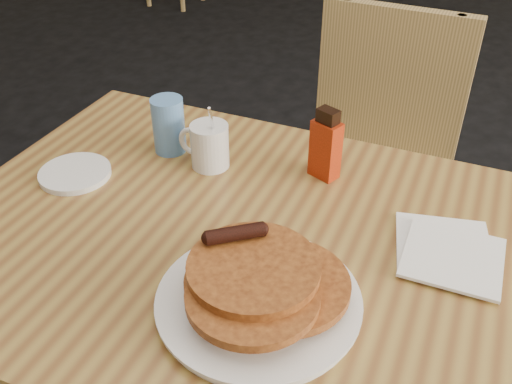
{
  "coord_description": "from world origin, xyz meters",
  "views": [
    {
      "loc": [
        0.36,
        -0.73,
        1.39
      ],
      "look_at": [
        0.01,
        0.03,
        0.79
      ],
      "focal_mm": 40.0,
      "sensor_mm": 36.0,
      "label": 1
    }
  ],
  "objects_px": {
    "pancake_plate": "(259,291)",
    "coffee_mug": "(209,145)",
    "main_table": "(267,260)",
    "chair_main_far": "(375,148)",
    "syrup_bottle": "(326,146)",
    "blue_tumbler": "(169,125)"
  },
  "relations": [
    {
      "from": "syrup_bottle",
      "to": "main_table",
      "type": "bearing_deg",
      "value": -73.82
    },
    {
      "from": "main_table",
      "to": "pancake_plate",
      "type": "xyz_separation_m",
      "value": [
        0.05,
        -0.14,
        0.07
      ]
    },
    {
      "from": "coffee_mug",
      "to": "blue_tumbler",
      "type": "relative_size",
      "value": 1.22
    },
    {
      "from": "main_table",
      "to": "chair_main_far",
      "type": "relative_size",
      "value": 1.36
    },
    {
      "from": "pancake_plate",
      "to": "coffee_mug",
      "type": "height_order",
      "value": "coffee_mug"
    },
    {
      "from": "coffee_mug",
      "to": "syrup_bottle",
      "type": "relative_size",
      "value": 0.99
    },
    {
      "from": "chair_main_far",
      "to": "main_table",
      "type": "bearing_deg",
      "value": -91.2
    },
    {
      "from": "coffee_mug",
      "to": "pancake_plate",
      "type": "bearing_deg",
      "value": -31.69
    },
    {
      "from": "pancake_plate",
      "to": "blue_tumbler",
      "type": "height_order",
      "value": "blue_tumbler"
    },
    {
      "from": "chair_main_far",
      "to": "syrup_bottle",
      "type": "height_order",
      "value": "chair_main_far"
    },
    {
      "from": "coffee_mug",
      "to": "syrup_bottle",
      "type": "xyz_separation_m",
      "value": [
        0.23,
        0.06,
        0.02
      ]
    },
    {
      "from": "main_table",
      "to": "coffee_mug",
      "type": "bearing_deg",
      "value": 140.35
    },
    {
      "from": "blue_tumbler",
      "to": "chair_main_far",
      "type": "bearing_deg",
      "value": 57.75
    },
    {
      "from": "syrup_bottle",
      "to": "pancake_plate",
      "type": "bearing_deg",
      "value": -65.06
    },
    {
      "from": "main_table",
      "to": "syrup_bottle",
      "type": "distance_m",
      "value": 0.26
    },
    {
      "from": "coffee_mug",
      "to": "syrup_bottle",
      "type": "height_order",
      "value": "syrup_bottle"
    },
    {
      "from": "chair_main_far",
      "to": "pancake_plate",
      "type": "xyz_separation_m",
      "value": [
        0.03,
        -0.85,
        0.23
      ]
    },
    {
      "from": "pancake_plate",
      "to": "coffee_mug",
      "type": "relative_size",
      "value": 2.12
    },
    {
      "from": "pancake_plate",
      "to": "coffee_mug",
      "type": "xyz_separation_m",
      "value": [
        -0.26,
        0.31,
        0.02
      ]
    },
    {
      "from": "main_table",
      "to": "chair_main_far",
      "type": "distance_m",
      "value": 0.73
    },
    {
      "from": "blue_tumbler",
      "to": "syrup_bottle",
      "type": "bearing_deg",
      "value": 7.8
    },
    {
      "from": "main_table",
      "to": "syrup_bottle",
      "type": "relative_size",
      "value": 8.53
    }
  ]
}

